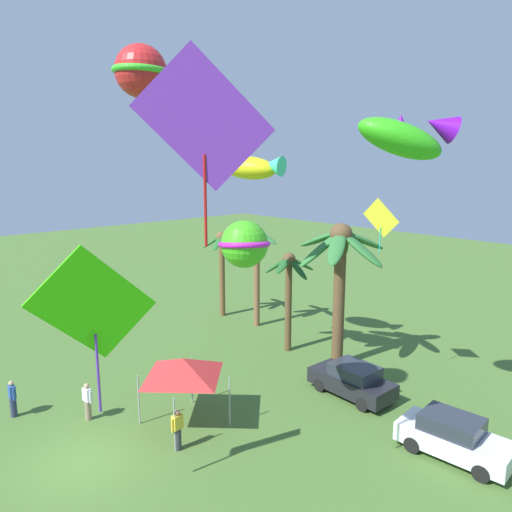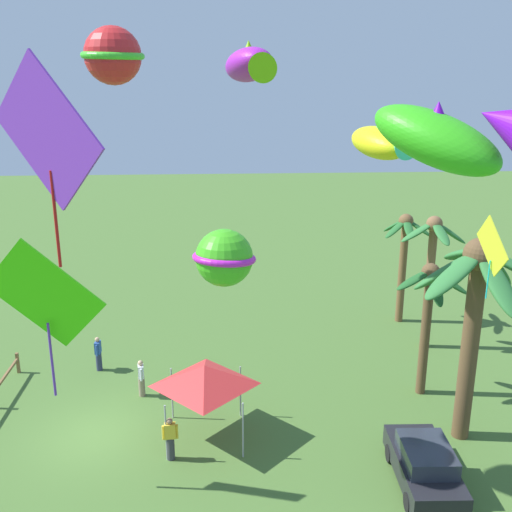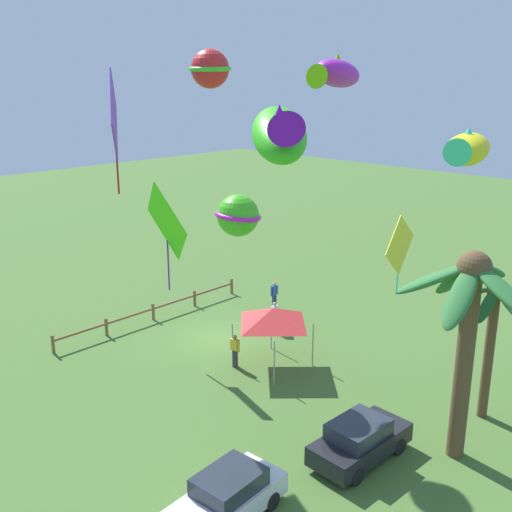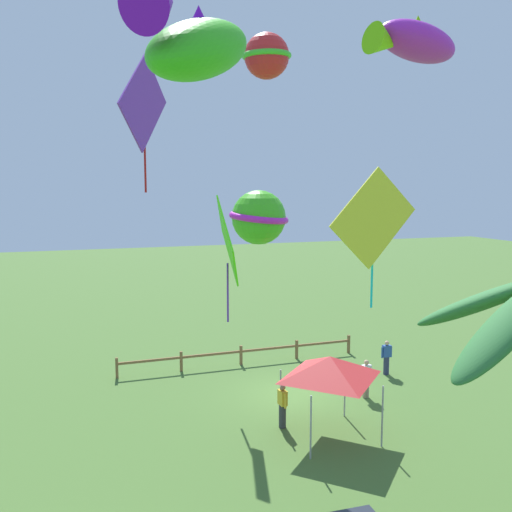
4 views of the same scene
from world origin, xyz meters
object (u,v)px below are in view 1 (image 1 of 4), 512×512
at_px(kite_fish_1, 187,99).
at_px(kite_fish_5, 406,136).
at_px(palm_tree_3, 288,280).
at_px(palm_tree_1, 340,261).
at_px(palm_tree_2, 222,256).
at_px(spectator_2, 88,401).
at_px(palm_tree_0, 257,254).
at_px(kite_diamond_3, 204,121).
at_px(parked_car_1, 454,437).
at_px(festival_tent, 183,367).
at_px(kite_diamond_2, 381,219).
at_px(kite_diamond_0, 94,307).
at_px(kite_ball_4, 244,244).
at_px(spectator_0, 178,429).
at_px(parked_car_0, 352,380).
at_px(kite_fish_6, 252,167).
at_px(kite_ball_7, 141,71).
at_px(spectator_1, 13,398).

height_order(kite_fish_1, kite_fish_5, kite_fish_1).
bearing_deg(palm_tree_3, palm_tree_1, 8.69).
relative_size(palm_tree_2, spectator_2, 3.69).
bearing_deg(palm_tree_0, kite_diamond_3, -46.64).
xyz_separation_m(palm_tree_2, spectator_2, (7.04, -12.76, -3.37)).
height_order(parked_car_1, kite_fish_5, kite_fish_5).
distance_m(parked_car_1, festival_tent, 10.36).
height_order(kite_diamond_2, kite_fish_5, kite_fish_5).
height_order(parked_car_1, kite_diamond_0, kite_diamond_0).
xyz_separation_m(parked_car_1, kite_ball_4, (-5.49, -5.14, 6.94)).
xyz_separation_m(palm_tree_1, spectator_2, (-3.49, -11.96, -4.76)).
xyz_separation_m(spectator_0, spectator_2, (-4.30, -1.52, 0.00)).
xyz_separation_m(parked_car_0, kite_diamond_3, (2.61, -10.00, 10.64)).
relative_size(palm_tree_1, parked_car_0, 1.89).
relative_size(kite_fish_6, kite_ball_7, 1.58).
bearing_deg(palm_tree_0, spectator_2, -73.38).
xyz_separation_m(palm_tree_0, festival_tent, (6.93, -10.37, -2.26)).
bearing_deg(palm_tree_2, kite_ball_4, -35.78).
relative_size(kite_diamond_0, kite_fish_1, 1.45).
height_order(spectator_2, kite_fish_6, kite_fish_6).
bearing_deg(festival_tent, kite_diamond_3, -27.73).
bearing_deg(spectator_2, kite_diamond_3, -2.02).
relative_size(parked_car_0, spectator_1, 2.49).
bearing_deg(parked_car_1, spectator_1, -141.88).
distance_m(kite_fish_1, kite_diamond_2, 9.60).
relative_size(spectator_1, kite_diamond_3, 0.34).
bearing_deg(parked_car_1, kite_ball_7, -130.09).
bearing_deg(spectator_2, palm_tree_0, 106.62).
xyz_separation_m(spectator_1, kite_fish_5, (11.26, 10.51, 10.52)).
xyz_separation_m(palm_tree_0, kite_diamond_0, (9.26, -14.86, 1.69)).
bearing_deg(parked_car_0, kite_diamond_3, -75.40).
bearing_deg(palm_tree_1, kite_diamond_3, -66.89).
xyz_separation_m(palm_tree_0, kite_ball_7, (8.46, -12.57, 8.39)).
bearing_deg(kite_diamond_0, spectator_0, 107.74).
relative_size(palm_tree_3, kite_diamond_0, 1.10).
height_order(palm_tree_0, palm_tree_3, palm_tree_0).
relative_size(spectator_0, festival_tent, 0.56).
height_order(parked_car_0, kite_ball_7, kite_ball_7).
distance_m(palm_tree_1, kite_fish_1, 10.76).
bearing_deg(kite_ball_7, kite_diamond_2, 79.83).
xyz_separation_m(parked_car_1, festival_tent, (-8.34, -5.89, 1.72)).
relative_size(palm_tree_3, spectator_0, 3.54).
distance_m(kite_fish_5, kite_ball_7, 9.14).
distance_m(spectator_2, kite_diamond_2, 14.56).
bearing_deg(parked_car_0, kite_diamond_2, 75.65).
distance_m(parked_car_0, kite_ball_7, 15.50).
bearing_deg(kite_fish_5, kite_ball_4, -121.82).
bearing_deg(parked_car_0, kite_fish_6, -177.71).
distance_m(spectator_0, kite_fish_6, 13.13).
relative_size(parked_car_1, kite_diamond_3, 0.85).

